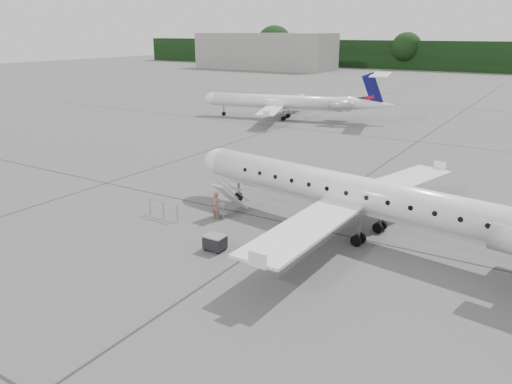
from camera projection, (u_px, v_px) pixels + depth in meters
The scene contains 8 objects.
ground at pixel (343, 291), 21.15m from camera, with size 320.00×320.00×0.00m, color #595956.
terminal_building at pixel (265, 51), 143.67m from camera, with size 40.00×14.00×10.00m, color gray.
main_regional_jet at pixel (358, 176), 26.19m from camera, with size 25.34×18.24×6.50m, color silver, non-canonical shape.
airstair at pixel (231, 198), 29.88m from camera, with size 0.85×2.24×2.04m, color silver, non-canonical shape.
passenger at pixel (216, 206), 29.02m from camera, with size 0.60×0.39×1.64m, color brown.
safety_railing at pixel (163, 210), 29.32m from camera, with size 2.20×0.08×1.00m, color gray, non-canonical shape.
baggage_cart at pixel (215, 242), 25.00m from camera, with size 1.01×0.81×0.87m, color black, non-canonical shape.
bg_regional_left at pixel (280, 95), 61.95m from camera, with size 22.59×16.26×5.93m, color silver, non-canonical shape.
Camera 1 is at (6.82, -17.93, 10.52)m, focal length 35.00 mm.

